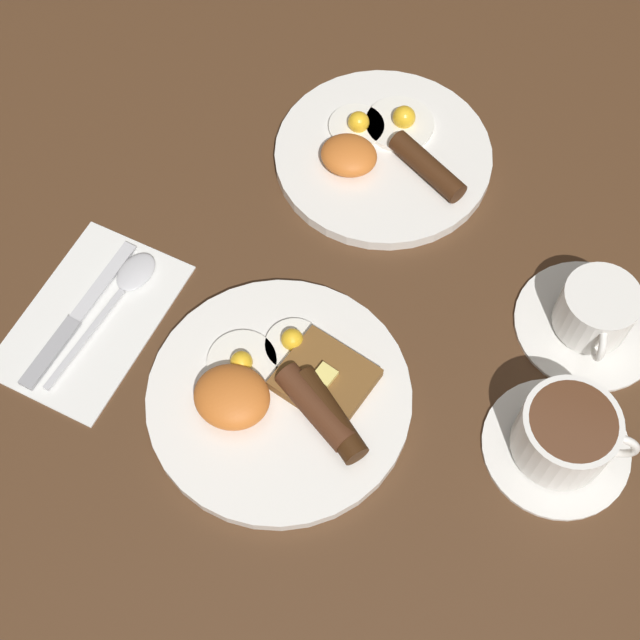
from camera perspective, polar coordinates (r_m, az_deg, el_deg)
The scene contains 8 objects.
ground_plane at distance 0.93m, azimuth -2.60°, elevation -5.16°, with size 3.00×3.00×0.00m, color #4C301C.
breakfast_plate_near at distance 0.92m, azimuth -2.58°, elevation -4.83°, with size 0.27×0.27×0.05m.
breakfast_plate_far at distance 1.08m, azimuth 4.13°, elevation 10.55°, with size 0.26×0.26×0.05m.
teacup_near at distance 0.91m, azimuth 15.37°, elevation -7.20°, with size 0.15×0.15×0.07m.
teacup_far at distance 0.99m, azimuth 17.12°, elevation 0.33°, with size 0.16×0.16×0.07m.
napkin at distance 1.00m, azimuth -14.45°, elevation 0.12°, with size 0.14×0.21×0.01m, color white.
knife at distance 1.00m, azimuth -15.48°, elevation -0.07°, with size 0.04×0.20×0.01m.
spoon at distance 1.01m, azimuth -12.30°, elevation 2.23°, with size 0.05×0.19×0.01m.
Camera 1 is at (0.17, -0.32, 0.86)m, focal length 50.00 mm.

